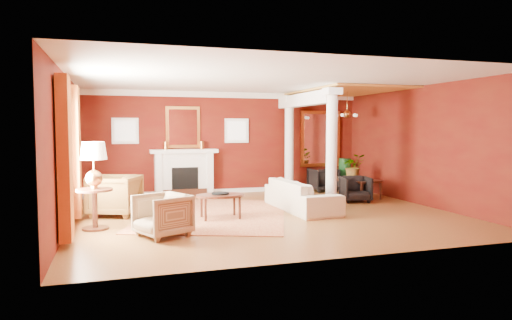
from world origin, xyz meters
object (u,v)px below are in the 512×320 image
object	(u,v)px
armchair_stripe	(162,213)
coffee_table	(220,196)
armchair_leopard	(115,193)
side_table	(94,170)
sofa	(302,190)
dining_table	(356,182)

from	to	relation	value
armchair_stripe	coffee_table	xyz separation A→B (m)	(1.30, 1.21, 0.06)
armchair_leopard	side_table	world-z (taller)	side_table
armchair_stripe	sofa	bearing A→B (deg)	90.96
armchair_stripe	armchair_leopard	bearing A→B (deg)	174.04
armchair_stripe	side_table	world-z (taller)	side_table
sofa	dining_table	world-z (taller)	sofa
armchair_leopard	armchair_stripe	distance (m)	2.34
side_table	dining_table	size ratio (longest dim) A/B	1.14
side_table	coffee_table	bearing A→B (deg)	6.70
coffee_table	side_table	bearing A→B (deg)	-173.30
sofa	coffee_table	bearing A→B (deg)	99.78
coffee_table	dining_table	size ratio (longest dim) A/B	0.71
dining_table	coffee_table	bearing A→B (deg)	101.87
side_table	armchair_leopard	bearing A→B (deg)	74.74
coffee_table	armchair_stripe	bearing A→B (deg)	-136.93
armchair_leopard	armchair_stripe	world-z (taller)	armchair_leopard
sofa	dining_table	size ratio (longest dim) A/B	1.64
sofa	dining_table	bearing A→B (deg)	-59.84
armchair_leopard	side_table	xyz separation A→B (m)	(-0.35, -1.28, 0.63)
armchair_leopard	side_table	bearing A→B (deg)	7.74
armchair_stripe	side_table	size ratio (longest dim) A/B	0.50
sofa	armchair_leopard	xyz separation A→B (m)	(-4.09, 0.56, 0.02)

